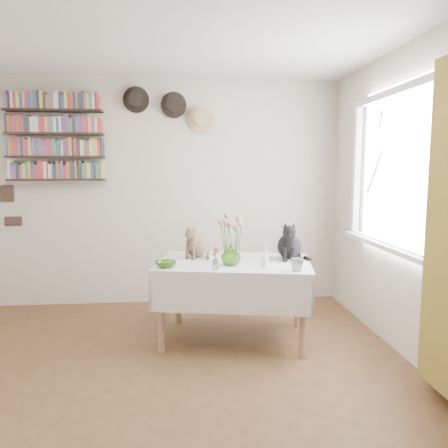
{
  "coord_description": "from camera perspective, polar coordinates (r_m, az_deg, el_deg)",
  "views": [
    {
      "loc": [
        0.23,
        -2.67,
        1.51
      ],
      "look_at": [
        0.58,
        0.96,
        1.05
      ],
      "focal_mm": 35.0,
      "sensor_mm": 36.0,
      "label": 1
    }
  ],
  "objects": [
    {
      "name": "black_cat",
      "position": [
        3.97,
        8.54,
        -2.03
      ],
      "size": [
        0.3,
        0.34,
        0.35
      ],
      "primitive_type": null,
      "rotation": [
        0.0,
        0.0,
        -0.25
      ],
      "color": "black",
      "rests_on": "dining_table"
    },
    {
      "name": "porcelain_figurine",
      "position": [
        3.72,
        10.16,
        -4.7
      ],
      "size": [
        0.06,
        0.06,
        0.11
      ],
      "color": "white",
      "rests_on": "dining_table"
    },
    {
      "name": "drinking_glass",
      "position": [
        3.52,
        9.49,
        -5.28
      ],
      "size": [
        0.15,
        0.15,
        0.1
      ],
      "primitive_type": "imported",
      "rotation": [
        0.0,
        0.0,
        -0.6
      ],
      "color": "white",
      "rests_on": "dining_table"
    },
    {
      "name": "berry_jar",
      "position": [
        3.52,
        -1.13,
        -4.53
      ],
      "size": [
        0.05,
        0.05,
        0.2
      ],
      "color": "white",
      "rests_on": "dining_table"
    },
    {
      "name": "wall_hats",
      "position": [
        4.9,
        -7.0,
        14.82
      ],
      "size": [
        0.98,
        0.09,
        0.48
      ],
      "color": "black",
      "rests_on": "room"
    },
    {
      "name": "flower_vase",
      "position": [
        3.68,
        0.9,
        -4.04
      ],
      "size": [
        0.2,
        0.2,
        0.18
      ],
      "primitive_type": "imported",
      "rotation": [
        0.0,
        0.0,
        -0.18
      ],
      "color": "#8BCA4C",
      "rests_on": "dining_table"
    },
    {
      "name": "wall_art_plaques",
      "position": [
        5.25,
        -26.22,
        2.23
      ],
      "size": [
        0.21,
        0.02,
        0.44
      ],
      "color": "#38281E",
      "rests_on": "room"
    },
    {
      "name": "room",
      "position": [
        2.69,
        -10.39,
        1.54
      ],
      "size": [
        4.08,
        4.58,
        2.58
      ],
      "color": "brown",
      "rests_on": "ground"
    },
    {
      "name": "bookshelf_unit",
      "position": [
        5.02,
        -21.21,
        10.5
      ],
      "size": [
        1.0,
        0.16,
        0.91
      ],
      "color": "black",
      "rests_on": "room"
    },
    {
      "name": "tabby_cat",
      "position": [
        4.02,
        -3.64,
        -2.18
      ],
      "size": [
        0.3,
        0.32,
        0.3
      ],
      "primitive_type": null,
      "rotation": [
        0.0,
        0.0,
        -0.51
      ],
      "color": "#7C5E47",
      "rests_on": "dining_table"
    },
    {
      "name": "green_bowl",
      "position": [
        3.64,
        -7.61,
        -5.22
      ],
      "size": [
        0.19,
        0.19,
        0.05
      ],
      "primitive_type": "imported",
      "rotation": [
        0.0,
        0.0,
        -0.12
      ],
      "color": "#8BCA4C",
      "rests_on": "dining_table"
    },
    {
      "name": "candlestick",
      "position": [
        3.6,
        5.35,
        -4.67
      ],
      "size": [
        0.05,
        0.05,
        0.2
      ],
      "color": "white",
      "rests_on": "dining_table"
    },
    {
      "name": "flower_bouquet",
      "position": [
        3.65,
        0.9,
        -0.14
      ],
      "size": [
        0.17,
        0.13,
        0.39
      ],
      "color": "#4C7233",
      "rests_on": "flower_vase"
    },
    {
      "name": "dining_table",
      "position": [
        3.88,
        1.34,
        -7.41
      ],
      "size": [
        1.46,
        1.09,
        0.71
      ],
      "color": "white",
      "rests_on": "room"
    },
    {
      "name": "window",
      "position": [
        3.88,
        21.17,
        5.02
      ],
      "size": [
        0.12,
        1.52,
        1.32
      ],
      "color": "white",
      "rests_on": "room"
    }
  ]
}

